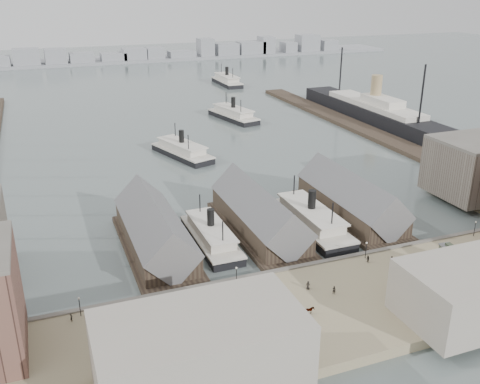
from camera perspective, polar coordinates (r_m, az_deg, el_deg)
name	(u,v)px	position (r m, az deg, el deg)	size (l,w,h in m)	color
ground	(289,264)	(119.66, 5.21, -7.62)	(900.00, 900.00, 0.00)	#4F5C5B
quay	(335,308)	(104.29, 10.15, -12.06)	(180.00, 30.00, 2.00)	#897B5C
seawall	(300,270)	(115.09, 6.38, -8.28)	(180.00, 1.20, 2.30)	#59544C
east_wharf	(363,129)	(229.33, 12.99, 6.52)	(10.00, 180.00, 1.60)	#2D231C
ferry_shed_west	(155,232)	(124.27, -9.08, -4.24)	(14.00, 42.00, 12.60)	#2D231C
ferry_shed_center	(259,215)	(131.28, 2.06, -2.52)	(14.00, 42.00, 12.60)	#2D231C
ferry_shed_east	(351,201)	(142.75, 11.71, -0.94)	(14.00, 42.00, 12.60)	#2D231C
street_bldg_center	(471,292)	(104.45, 23.43, -9.75)	(24.00, 16.00, 10.00)	gray
street_bldg_west	(201,353)	(81.02, -4.23, -16.75)	(30.00, 16.00, 12.00)	gray
lamp_post_far_w	(79,303)	(101.45, -16.76, -11.26)	(0.44, 0.44, 3.92)	black
lamp_post_near_w	(236,272)	(106.49, -0.38, -8.56)	(0.44, 0.44, 3.92)	black
lamp_post_near_e	(366,247)	(119.11, 13.31, -5.73)	(0.44, 0.44, 3.92)	black
lamp_post_far_e	(475,226)	(137.23, 23.80, -3.32)	(0.44, 0.44, 3.92)	black
far_shore	(94,58)	(433.17, -15.32, 13.62)	(500.00, 40.00, 15.72)	gray
ferry_docked_west	(211,235)	(126.85, -3.11, -4.64)	(7.95, 26.51, 9.47)	black
ferry_docked_east	(311,219)	(135.24, 7.57, -2.91)	(9.22, 30.72, 10.97)	black
ferry_open_near	(182,150)	(191.11, -6.20, 4.46)	(16.97, 29.91, 10.23)	black
ferry_open_mid	(233,114)	(243.04, -0.72, 8.32)	(15.37, 31.33, 10.75)	black
ferry_open_far	(227,80)	(328.79, -1.40, 11.82)	(9.65, 31.59, 11.26)	black
ocean_steamer	(374,112)	(246.66, 14.14, 8.31)	(13.96, 102.00, 20.40)	black
tram	(457,261)	(121.12, 22.17, -6.81)	(3.74, 10.46, 3.64)	black
horse_cart_left	(149,317)	(98.42, -9.63, -13.01)	(4.66, 3.57, 1.57)	black
horse_cart_center	(305,312)	(99.17, 6.94, -12.56)	(4.82, 1.56, 1.52)	black
horse_cart_right	(450,285)	(113.81, 21.52, -9.22)	(4.78, 2.56, 1.54)	black
pedestrian_0	(71,317)	(101.54, -17.54, -12.63)	(0.57, 0.42, 1.57)	black
pedestrian_1	(134,344)	(92.60, -11.22, -15.61)	(0.80, 0.62, 1.65)	black
pedestrian_2	(243,289)	(104.75, 0.31, -10.33)	(1.05, 0.60, 1.62)	black
pedestrian_3	(232,333)	(93.38, -0.90, -14.79)	(0.94, 0.39, 1.60)	black
pedestrian_4	(308,285)	(106.71, 7.28, -9.84)	(0.85, 0.56, 1.75)	black
pedestrian_5	(334,290)	(105.93, 10.00, -10.26)	(0.65, 0.47, 1.77)	black
pedestrian_6	(391,260)	(119.34, 15.85, -6.96)	(0.81, 0.63, 1.66)	black
pedestrian_7	(473,280)	(117.43, 23.63, -8.57)	(1.02, 0.59, 1.58)	black
pedestrian_8	(459,255)	(125.87, 22.30, -6.23)	(1.07, 0.45, 1.82)	black
pedestrian_10	(368,259)	(118.30, 13.47, -6.98)	(0.81, 0.63, 1.66)	black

